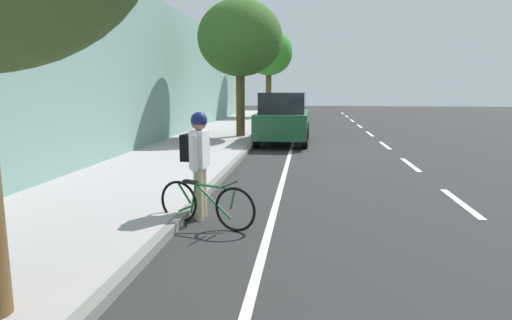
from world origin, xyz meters
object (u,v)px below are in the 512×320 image
at_px(parked_suv_green_second, 284,117).
at_px(bicycle_at_curb, 206,204).
at_px(cyclist_with_backpack, 198,154).
at_px(street_tree_mid_block, 240,39).
at_px(parked_sedan_white_nearest, 294,106).
at_px(street_tree_near_cyclist, 269,53).
at_px(fire_hydrant, 267,115).

bearing_deg(parked_suv_green_second, bicycle_at_curb, 86.67).
height_order(cyclist_with_backpack, street_tree_mid_block, street_tree_mid_block).
relative_size(parked_sedan_white_nearest, parked_suv_green_second, 0.93).
bearing_deg(street_tree_near_cyclist, parked_sedan_white_nearest, -135.85).
bearing_deg(cyclist_with_backpack, fire_hydrant, -88.00).
relative_size(parked_sedan_white_nearest, bicycle_at_curb, 2.66).
distance_m(street_tree_mid_block, fire_hydrant, 8.64).
xyz_separation_m(parked_suv_green_second, street_tree_near_cyclist, (1.88, -14.34, 3.57)).
bearing_deg(bicycle_at_curb, parked_sedan_white_nearest, -91.11).
distance_m(cyclist_with_backpack, street_tree_near_cyclist, 24.87).
height_order(parked_sedan_white_nearest, fire_hydrant, parked_sedan_white_nearest).
relative_size(street_tree_near_cyclist, fire_hydrant, 7.28).
bearing_deg(bicycle_at_curb, cyclist_with_backpack, -63.64).
bearing_deg(street_tree_mid_block, cyclist_with_backpack, 95.22).
bearing_deg(fire_hydrant, cyclist_with_backpack, 92.00).
bearing_deg(fire_hydrant, parked_suv_green_second, 99.65).
bearing_deg(fire_hydrant, parked_sedan_white_nearest, -101.21).
bearing_deg(fire_hydrant, street_tree_mid_block, 87.34).
xyz_separation_m(street_tree_near_cyclist, fire_hydrant, (-0.36, 5.41, -4.03)).
xyz_separation_m(parked_suv_green_second, bicycle_at_curb, (0.62, 10.71, -0.65)).
distance_m(cyclist_with_backpack, street_tree_mid_block, 11.79).
distance_m(street_tree_near_cyclist, street_tree_mid_block, 13.27).
xyz_separation_m(parked_suv_green_second, street_tree_mid_block, (1.88, -1.08, 3.13)).
bearing_deg(cyclist_with_backpack, parked_suv_green_second, -94.72).
relative_size(cyclist_with_backpack, street_tree_near_cyclist, 0.29).
height_order(parked_suv_green_second, street_tree_near_cyclist, street_tree_near_cyclist).
distance_m(parked_sedan_white_nearest, street_tree_mid_block, 15.47).
distance_m(cyclist_with_backpack, fire_hydrant, 19.21).
height_order(parked_suv_green_second, fire_hydrant, parked_suv_green_second).
xyz_separation_m(street_tree_near_cyclist, street_tree_mid_block, (-0.00, 13.26, -0.44)).
height_order(parked_suv_green_second, bicycle_at_curb, parked_suv_green_second).
distance_m(parked_suv_green_second, street_tree_mid_block, 3.81).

